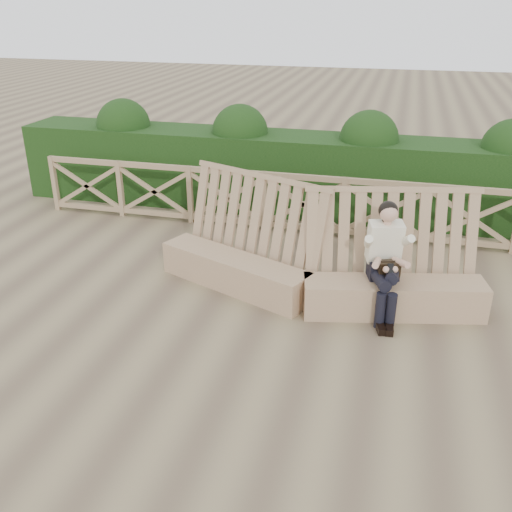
# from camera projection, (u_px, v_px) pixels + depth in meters

# --- Properties ---
(ground) EXTENTS (60.00, 60.00, 0.00)m
(ground) POSITION_uv_depth(u_px,v_px,m) (253.00, 333.00, 7.33)
(ground) COLOR brown
(ground) RESTS_ON ground
(bench) EXTENTS (4.73, 1.63, 1.62)m
(bench) POSITION_uv_depth(u_px,v_px,m) (312.00, 271.00, 8.03)
(bench) COLOR #9B7858
(bench) RESTS_ON ground
(woman) EXTENTS (0.55, 0.99, 1.56)m
(woman) POSITION_uv_depth(u_px,v_px,m) (386.00, 257.00, 7.47)
(woman) COLOR black
(woman) RESTS_ON ground
(guardrail) EXTENTS (10.10, 0.09, 1.10)m
(guardrail) POSITION_uv_depth(u_px,v_px,m) (303.00, 204.00, 10.18)
(guardrail) COLOR #927A55
(guardrail) RESTS_ON ground
(hedge) EXTENTS (12.00, 1.20, 1.50)m
(hedge) POSITION_uv_depth(u_px,v_px,m) (314.00, 175.00, 11.15)
(hedge) COLOR black
(hedge) RESTS_ON ground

